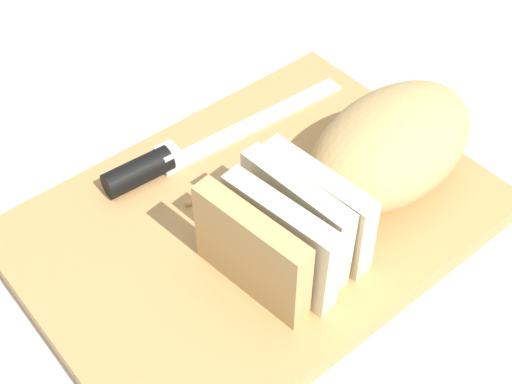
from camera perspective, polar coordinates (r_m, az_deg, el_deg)
ground_plane at (r=0.68m, az=0.00°, el=-3.08°), size 3.00×3.00×0.00m
cutting_board at (r=0.67m, az=0.00°, el=-2.43°), size 0.44×0.32×0.02m
bread_loaf at (r=0.65m, az=8.66°, el=1.92°), size 0.30×0.16×0.09m
bread_knife at (r=0.70m, az=-7.24°, el=2.61°), size 0.29×0.03×0.03m
crumb_near_knife at (r=0.65m, az=6.74°, el=-3.29°), size 0.00×0.00×0.00m
crumb_near_loaf at (r=0.67m, az=-5.49°, el=-0.89°), size 0.01×0.01×0.01m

